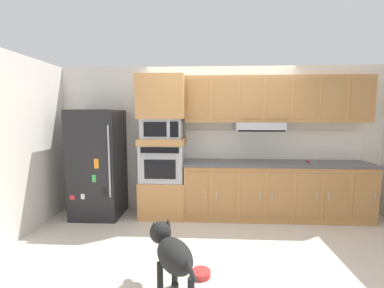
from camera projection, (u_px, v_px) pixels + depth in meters
ground_plane at (222, 236)px, 3.60m from camera, size 9.60×9.60×0.00m
back_kitchen_wall at (219, 139)px, 4.57m from camera, size 6.20×0.12×2.50m
side_panel_left at (21, 146)px, 3.61m from camera, size 0.12×7.10×2.50m
refrigerator at (98, 164)px, 4.28m from camera, size 0.76×0.73×1.76m
oven_base_cabinet at (163, 197)px, 4.36m from camera, size 0.74×0.62×0.60m
built_in_oven at (163, 162)px, 4.29m from camera, size 0.70×0.62×0.60m
appliance_mid_shelf at (163, 141)px, 4.26m from camera, size 0.74×0.62×0.10m
microwave at (163, 128)px, 4.23m from camera, size 0.64×0.54×0.32m
appliance_upper_cabinet at (162, 97)px, 4.18m from camera, size 0.74×0.62×0.68m
lower_cabinet_run at (275, 191)px, 4.25m from camera, size 2.95×0.63×0.88m
countertop_slab at (276, 163)px, 4.20m from camera, size 2.99×0.64×0.04m
backsplash_panel at (272, 145)px, 4.45m from camera, size 2.99×0.02×0.50m
upper_cabinet_with_hood at (275, 101)px, 4.21m from camera, size 2.95×0.48×0.88m
screwdriver at (309, 161)px, 4.19m from camera, size 0.14×0.12×0.03m
dog at (171, 252)px, 2.38m from camera, size 0.55×0.81×0.63m
dog_food_bowl at (201, 273)px, 2.70m from camera, size 0.20×0.20×0.06m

